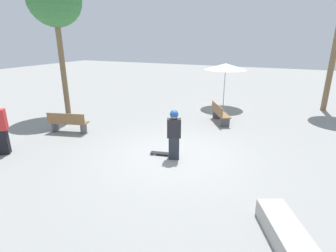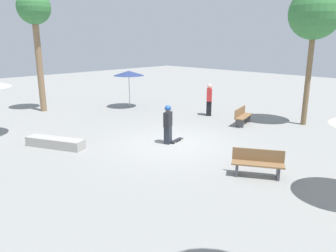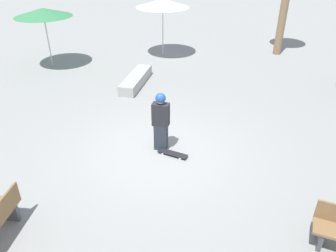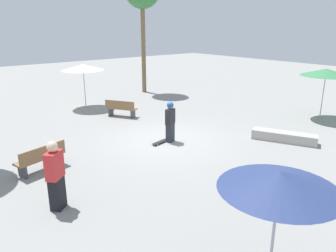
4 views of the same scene
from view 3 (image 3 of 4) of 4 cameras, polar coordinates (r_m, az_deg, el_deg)
ground_plane at (r=8.72m, az=-1.70°, el=-4.48°), size 60.00×60.00×0.00m
skater_main at (r=8.40m, az=-1.26°, el=1.08°), size 0.49×0.39×1.62m
skateboard at (r=8.54m, az=0.81°, el=-4.80°), size 0.82×0.36×0.07m
concrete_ledge at (r=12.73m, az=-5.59°, el=8.01°), size 1.56×2.48×0.38m
shade_umbrella_green at (r=14.97m, az=-20.94°, el=18.00°), size 2.34×2.34×2.45m
shade_umbrella_white at (r=15.57m, az=-0.95°, el=20.61°), size 2.41×2.41×2.56m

